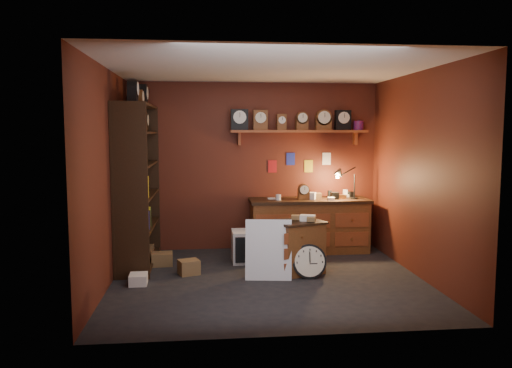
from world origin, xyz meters
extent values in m
plane|color=black|center=(0.00, 0.00, 0.00)|extent=(4.00, 4.00, 0.00)
cube|color=#5A2315|center=(0.00, 1.80, 1.35)|extent=(4.00, 0.02, 2.70)
cube|color=#5A2315|center=(0.00, -1.80, 1.35)|extent=(4.00, 0.02, 2.70)
cube|color=#5A2315|center=(-2.00, 0.00, 1.35)|extent=(0.02, 3.60, 2.70)
cube|color=#5A2315|center=(2.00, 0.00, 1.35)|extent=(0.02, 3.60, 2.70)
cube|color=beige|center=(0.00, 0.00, 2.70)|extent=(4.00, 3.60, 0.02)
cube|color=brown|center=(0.70, 1.65, 1.92)|extent=(2.20, 0.30, 0.04)
cube|color=brown|center=(-0.25, 1.72, 1.80)|extent=(0.04, 0.16, 0.20)
cube|color=brown|center=(1.65, 1.72, 1.80)|extent=(0.04, 0.16, 0.20)
cylinder|color=#B21419|center=(1.68, 1.65, 2.02)|extent=(0.16, 0.16, 0.15)
cube|color=#A71418|center=(0.15, 1.79, 1.35)|extent=(0.14, 0.01, 0.20)
cube|color=navy|center=(0.45, 1.79, 1.47)|extent=(0.14, 0.01, 0.20)
cube|color=gold|center=(0.75, 1.79, 1.35)|extent=(0.14, 0.01, 0.20)
cube|color=silver|center=(1.05, 1.79, 1.47)|extent=(0.14, 0.01, 0.20)
cube|color=black|center=(-1.98, 0.98, 1.15)|extent=(0.03, 1.60, 2.30)
cube|color=black|center=(-1.75, 0.20, 1.15)|extent=(0.45, 0.03, 2.30)
cube|color=black|center=(-1.75, 1.76, 1.15)|extent=(0.45, 0.03, 2.30)
cube|color=black|center=(-1.75, 0.98, 0.05)|extent=(0.43, 1.54, 0.03)
cube|color=black|center=(-1.75, 0.98, 0.55)|extent=(0.43, 1.54, 0.03)
cube|color=black|center=(-1.75, 0.98, 1.00)|extent=(0.43, 1.54, 0.03)
cube|color=black|center=(-1.75, 0.98, 1.45)|extent=(0.43, 1.54, 0.03)
cube|color=black|center=(-1.75, 0.98, 1.90)|extent=(0.43, 1.54, 0.03)
cube|color=black|center=(-1.75, 0.98, 2.28)|extent=(0.43, 1.54, 0.03)
cube|color=brown|center=(0.85, 1.48, 0.40)|extent=(1.84, 0.60, 0.80)
cube|color=black|center=(0.85, 1.48, 0.82)|extent=(1.90, 0.66, 0.05)
cube|color=brown|center=(0.85, 1.18, 0.40)|extent=(1.76, 0.02, 0.52)
cylinder|color=black|center=(1.57, 1.43, 0.86)|extent=(0.12, 0.12, 0.02)
cylinder|color=black|center=(1.57, 1.43, 1.05)|extent=(0.02, 0.02, 0.38)
cylinder|color=black|center=(1.45, 1.40, 1.29)|extent=(0.27, 0.09, 0.14)
cone|color=black|center=(1.31, 1.37, 1.25)|extent=(0.18, 0.14, 0.18)
cube|color=brown|center=(0.45, 0.31, 0.34)|extent=(0.72, 0.67, 0.68)
cube|color=black|center=(0.45, 0.31, 0.70)|extent=(0.78, 0.72, 0.03)
cube|color=brown|center=(0.45, 0.06, 0.34)|extent=(0.50, 0.21, 0.58)
cylinder|color=black|center=(0.55, 0.03, 0.22)|extent=(0.45, 0.15, 0.45)
cylinder|color=beige|center=(0.55, 0.00, 0.23)|extent=(0.40, 0.09, 0.39)
cube|color=black|center=(0.55, -0.01, 0.29)|extent=(0.01, 0.04, 0.14)
cube|color=black|center=(0.60, -0.01, 0.20)|extent=(0.10, 0.01, 0.01)
cube|color=silver|center=(0.01, 0.04, 0.00)|extent=(0.62, 0.24, 0.79)
cube|color=silver|center=(-0.19, 0.95, 0.23)|extent=(0.45, 0.45, 0.46)
cube|color=black|center=(-0.19, 0.71, 0.23)|extent=(0.38, 0.02, 0.37)
cube|color=brown|center=(-1.43, 0.86, 0.09)|extent=(0.31, 0.27, 0.18)
cube|color=white|center=(-1.65, -0.02, 0.07)|extent=(0.23, 0.27, 0.13)
cube|color=brown|center=(-1.03, 0.36, 0.10)|extent=(0.32, 0.30, 0.20)
camera|label=1|loc=(-0.80, -6.26, 1.91)|focal=35.00mm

